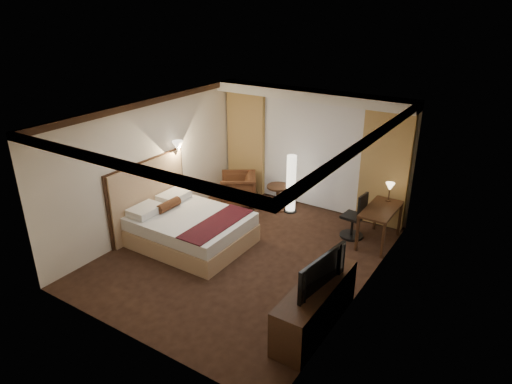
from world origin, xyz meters
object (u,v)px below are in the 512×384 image
Objects in this scene: bed at (191,229)px; floor_lamp at (291,184)px; dresser at (316,306)px; television at (316,265)px; desk at (379,226)px; armchair at (238,188)px; side_table at (278,198)px; office_chair at (353,215)px.

bed is 2.54m from floor_lamp.
television reaches higher than dresser.
desk is 2.93m from dresser.
armchair reaches higher than side_table.
dresser is (2.48, -3.20, 0.07)m from side_table.
television is (-0.03, 0.00, 0.68)m from dresser.
armchair reaches higher than dresser.
floor_lamp reaches higher than desk.
floor_lamp is 1.67m from office_chair.
desk is at bearing -8.38° from floor_lamp.
floor_lamp is (1.23, 0.29, 0.27)m from armchair.
floor_lamp is 1.22× the size of television.
side_table is at bearing 127.85° from dresser.
dresser is (3.43, -2.96, -0.05)m from armchair.
armchair is 0.44× the size of dresser.
office_chair reaches higher than armchair.
side_table is at bearing 70.38° from armchair.
armchair is at bearing -166.09° from side_table.
armchair is 1.29m from floor_lamp.
bed is 3.69× the size of side_table.
dresser is at bearing -52.15° from side_table.
side_table is (0.94, 0.23, -0.12)m from armchair.
bed is at bearing -105.57° from side_table.
office_chair is 2.99m from television.
desk is at bearing 33.40° from bed.
office_chair is (2.85, -0.08, 0.08)m from armchair.
armchair is 3.38m from desk.
television reaches higher than bed.
television is at bearing -52.49° from side_table.
side_table is at bearing 45.47° from television.
bed is 1.94× the size of television.
office_chair reaches higher than bed.
armchair is 0.60× the size of floor_lamp.
television is at bearing 180.00° from dresser.
dresser is at bearing 15.64° from armchair.
television reaches higher than side_table.
television is (2.17, -3.25, 0.36)m from floor_lamp.
bed is at bearing -25.01° from armchair.
office_chair is at bearing 37.85° from bed.
side_table is at bearing 173.85° from desk.
television is (2.45, -3.20, 0.75)m from side_table.
dresser reaches higher than side_table.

